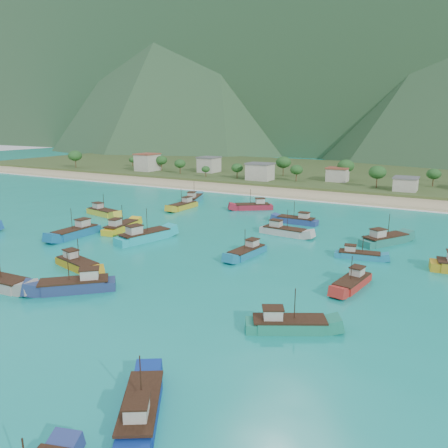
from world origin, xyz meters
The scene contains 24 objects.
ground centered at (0.00, 0.00, 0.00)m, with size 600.00×600.00×0.00m, color #0B807C.
beach centered at (0.00, 79.00, 0.00)m, with size 400.00×18.00×1.20m, color beige.
land centered at (0.00, 140.00, 0.00)m, with size 400.00×110.00×2.40m, color #385123.
surf_line centered at (0.00, 69.50, 0.00)m, with size 400.00×2.50×0.08m, color white.
mountains centered at (-18.31, 403.81, 106.83)m, with size 1520.00×440.00×260.00m.
village centered at (2.75, 101.44, 4.73)m, with size 213.18×22.52×7.42m.
vegetation centered at (-6.81, 103.48, 5.26)m, with size 275.62×26.40×8.86m.
boat_3 centered at (23.85, 2.69, 0.59)m, with size 4.11×9.48×5.42m.
boat_5 centered at (-45.51, 22.24, 0.73)m, with size 10.85×5.19×6.17m.
boat_7 centered at (20.45, -15.07, 0.65)m, with size 9.87×7.11×5.72m.
boat_8 centered at (-31.94, 39.84, 0.72)m, with size 3.37×10.46×6.13m.
boat_9 centered at (-34.91, 3.52, 0.82)m, with size 3.44×11.35×6.69m.
boat_10 centered at (-14.16, 48.33, 0.73)m, with size 10.34×8.64×6.20m.
boat_11 centered at (15.40, -35.74, 0.65)m, with size 7.52×9.76×5.73m.
boat_13 centered at (-19.80, 7.69, 0.90)m, with size 6.66×12.58×7.13m.
boat_15 centered at (3.31, 8.93, 0.62)m, with size 4.04×9.72×5.57m.
boat_16 centered at (-10.96, -18.50, 0.78)m, with size 10.24×9.73×6.45m.
boat_20 centered at (-29.86, 11.91, 0.73)m, with size 4.42×10.78×6.19m.
boat_21 centered at (-34.90, 49.73, 0.83)m, with size 6.94×11.87×6.74m.
boat_22 centered at (2.36, 38.02, 0.66)m, with size 9.90×3.10×5.82m.
boat_23 centered at (21.52, 17.41, 0.47)m, with size 8.36×3.74×4.77m.
boat_25 centered at (-18.60, -11.22, 0.65)m, with size 10.10×4.96×5.73m.
boat_27 centered at (3.58, 26.41, 0.71)m, with size 10.50×3.85×6.08m.
boat_29 centered at (24.01, 29.46, 0.80)m, with size 8.68×11.19×6.58m.
Camera 1 is at (36.93, -60.11, 24.25)m, focal length 35.00 mm.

